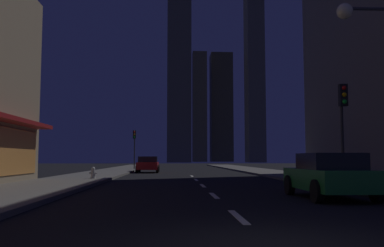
% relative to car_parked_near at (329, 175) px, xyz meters
% --- Properties ---
extents(ground_plane, '(78.00, 136.00, 0.10)m').
position_rel_car_parked_near_xyz_m(ground_plane, '(-3.60, 24.77, -0.79)').
color(ground_plane, black).
extents(sidewalk_right, '(4.00, 76.00, 0.15)m').
position_rel_car_parked_near_xyz_m(sidewalk_right, '(3.40, 24.77, -0.67)').
color(sidewalk_right, '#605E59').
rests_on(sidewalk_right, ground).
extents(sidewalk_left, '(4.00, 76.00, 0.15)m').
position_rel_car_parked_near_xyz_m(sidewalk_left, '(-10.60, 24.77, -0.67)').
color(sidewalk_left, '#605E59').
rests_on(sidewalk_left, ground).
extents(lane_marking_center, '(0.16, 28.20, 0.01)m').
position_rel_car_parked_near_xyz_m(lane_marking_center, '(-3.60, 3.77, -0.73)').
color(lane_marking_center, silver).
rests_on(lane_marking_center, ground).
extents(skyscraper_distant_tall, '(7.54, 7.42, 65.05)m').
position_rel_car_parked_near_xyz_m(skyscraper_distant_tall, '(-2.78, 117.85, 31.79)').
color(skyscraper_distant_tall, '#5E5A47').
rests_on(skyscraper_distant_tall, ground).
extents(skyscraper_distant_mid, '(5.32, 5.23, 41.62)m').
position_rel_car_parked_near_xyz_m(skyscraper_distant_mid, '(5.39, 142.24, 20.07)').
color(skyscraper_distant_mid, '#524E3D').
rests_on(skyscraper_distant_mid, ground).
extents(skyscraper_distant_short, '(8.36, 8.33, 42.14)m').
position_rel_car_parked_near_xyz_m(skyscraper_distant_short, '(14.18, 146.69, 20.33)').
color(skyscraper_distant_short, '#3D3A2D').
rests_on(skyscraper_distant_short, ground).
extents(skyscraper_distant_slender, '(5.37, 7.69, 62.54)m').
position_rel_car_parked_near_xyz_m(skyscraper_distant_slender, '(21.38, 116.76, 30.53)').
color(skyscraper_distant_slender, '#615D49').
rests_on(skyscraper_distant_slender, ground).
extents(car_parked_near, '(1.98, 4.24, 1.45)m').
position_rel_car_parked_near_xyz_m(car_parked_near, '(0.00, 0.00, 0.00)').
color(car_parked_near, '#1E722D').
rests_on(car_parked_near, ground).
extents(car_parked_far, '(1.98, 4.24, 1.45)m').
position_rel_car_parked_near_xyz_m(car_parked_far, '(-7.20, 24.54, 0.00)').
color(car_parked_far, '#B21919').
rests_on(car_parked_far, ground).
extents(fire_hydrant_far_left, '(0.42, 0.30, 0.65)m').
position_rel_car_parked_near_xyz_m(fire_hydrant_far_left, '(-9.50, 10.61, -0.29)').
color(fire_hydrant_far_left, '#B2B2B2').
rests_on(fire_hydrant_far_left, sidewalk_left).
extents(traffic_light_near_right, '(0.32, 0.48, 4.20)m').
position_rel_car_parked_near_xyz_m(traffic_light_near_right, '(1.90, 3.25, 2.45)').
color(traffic_light_near_right, '#2D2D2D').
rests_on(traffic_light_near_right, sidewalk_right).
extents(traffic_light_far_left, '(0.32, 0.48, 4.20)m').
position_rel_car_parked_near_xyz_m(traffic_light_far_left, '(-9.10, 31.83, 2.45)').
color(traffic_light_far_left, '#2D2D2D').
rests_on(traffic_light_far_left, sidewalk_left).
extents(street_lamp_right, '(1.96, 0.56, 6.58)m').
position_rel_car_parked_near_xyz_m(street_lamp_right, '(1.78, 0.72, 4.33)').
color(street_lamp_right, '#38383D').
rests_on(street_lamp_right, sidewalk_right).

